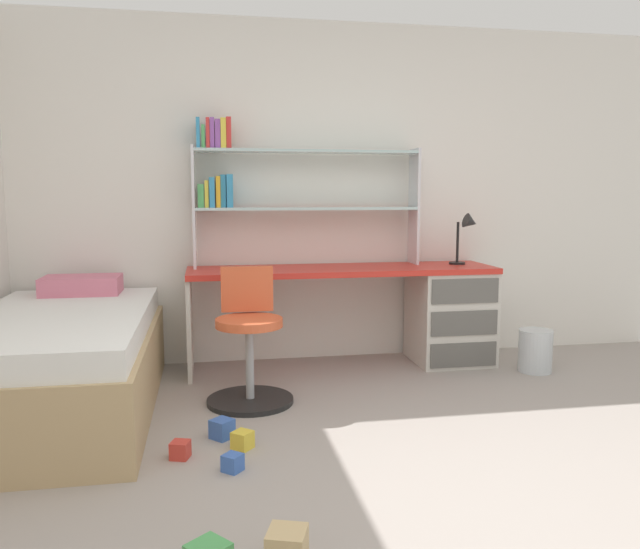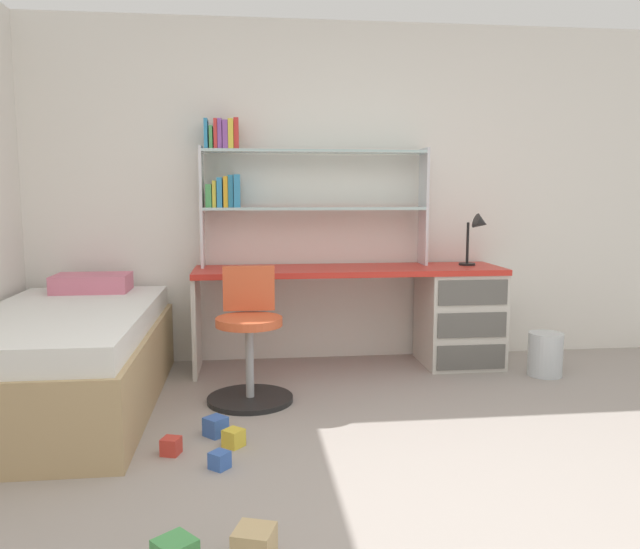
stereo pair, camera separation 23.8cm
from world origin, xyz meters
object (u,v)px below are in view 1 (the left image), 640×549
toy_block_blue_5 (222,429)px  bookshelf_hutch (271,180)px  toy_block_blue_1 (233,463)px  toy_block_red_2 (180,450)px  desk (421,308)px  swivel_chair (249,349)px  bed_platform (61,363)px  waste_bin (535,351)px  toy_block_yellow_4 (242,440)px  toy_block_natural_0 (287,548)px  desk_lamp (468,230)px

toy_block_blue_5 → bookshelf_hutch: bearing=73.4°
toy_block_blue_1 → toy_block_red_2: size_ratio=0.95×
toy_block_blue_5 → toy_block_red_2: bearing=-133.4°
desk → swivel_chair: swivel_chair is taller
bed_platform → waste_bin: size_ratio=6.44×
bed_platform → toy_block_yellow_4: 1.23m
toy_block_natural_0 → toy_block_blue_5: 1.19m
waste_bin → toy_block_red_2: bearing=-156.4°
swivel_chair → toy_block_blue_5: swivel_chair is taller
toy_block_blue_1 → desk_lamp: bearing=42.0°
bookshelf_hutch → swivel_chair: bookshelf_hutch is taller
toy_block_blue_1 → toy_block_red_2: bearing=142.2°
desk_lamp → waste_bin: size_ratio=1.28×
bookshelf_hutch → toy_block_red_2: 2.15m
desk → toy_block_blue_5: bearing=-140.9°
bookshelf_hutch → bed_platform: (-1.30, -0.83, -1.06)m
bed_platform → toy_block_yellow_4: size_ratio=22.04×
bed_platform → toy_block_natural_0: bearing=-58.0°
desk_lamp → toy_block_blue_1: 2.62m
bed_platform → swivel_chair: bearing=0.7°
bookshelf_hutch → desk_lamp: bearing=-5.7°
bookshelf_hutch → bed_platform: size_ratio=0.85×
bed_platform → toy_block_natural_0: size_ratio=14.97×
desk → toy_block_natural_0: 2.75m
toy_block_blue_5 → bed_platform: bearing=148.5°
toy_block_blue_1 → toy_block_red_2: 0.30m
desk → waste_bin: (0.72, -0.37, -0.26)m
bookshelf_hutch → toy_block_natural_0: (-0.23, -2.55, -1.29)m
bookshelf_hutch → desk_lamp: size_ratio=4.29×
desk → swivel_chair: 1.47m
desk → toy_block_blue_5: size_ratio=22.16×
bed_platform → waste_bin: 3.12m
waste_bin → desk_lamp: bearing=133.2°
desk_lamp → waste_bin: 0.99m
toy_block_red_2 → toy_block_yellow_4: 0.30m
toy_block_yellow_4 → toy_block_blue_5: (-0.10, 0.15, 0.01)m
toy_block_red_2 → toy_block_blue_5: 0.30m
bed_platform → toy_block_blue_1: bed_platform is taller
toy_block_natural_0 → toy_block_blue_5: (-0.19, 1.17, -0.01)m
toy_block_natural_0 → toy_block_yellow_4: bearing=95.0°
bookshelf_hutch → desk: bearing=-8.4°
waste_bin → toy_block_blue_5: size_ratio=3.02×
bed_platform → waste_bin: bearing=5.5°
bed_platform → toy_block_blue_1: (0.92, -0.94, -0.25)m
toy_block_natural_0 → toy_block_blue_5: toy_block_natural_0 is taller
swivel_chair → toy_block_red_2: (-0.38, -0.77, -0.28)m
desk → waste_bin: size_ratio=7.33×
waste_bin → toy_block_blue_5: 2.38m
swivel_chair → toy_block_natural_0: bearing=-89.9°
desk_lamp → bookshelf_hutch: bearing=174.3°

